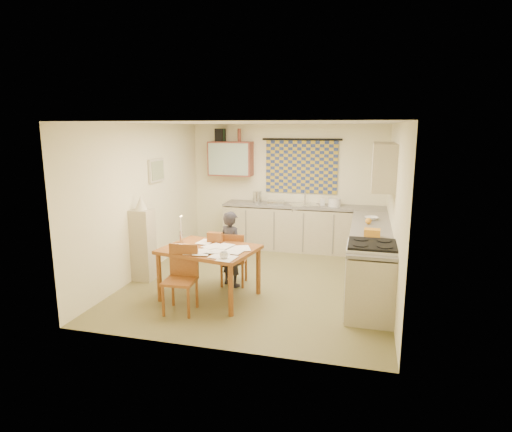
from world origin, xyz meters
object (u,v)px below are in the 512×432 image
(dining_table, at_px, (210,273))
(chair_far, at_px, (234,268))
(stove, at_px, (370,280))
(shelf_stand, at_px, (143,245))
(person, at_px, (231,249))
(counter_back, at_px, (305,228))
(counter_right, at_px, (370,259))

(dining_table, distance_m, chair_far, 0.63)
(stove, height_order, dining_table, stove)
(chair_far, distance_m, shelf_stand, 1.52)
(stove, distance_m, person, 2.17)
(stove, height_order, shelf_stand, shelf_stand)
(counter_back, height_order, shelf_stand, shelf_stand)
(chair_far, height_order, shelf_stand, shelf_stand)
(shelf_stand, bearing_deg, counter_right, 9.12)
(chair_far, bearing_deg, dining_table, 66.99)
(counter_back, xyz_separation_m, chair_far, (-0.81, -2.22, -0.19))
(dining_table, bearing_deg, chair_far, 84.28)
(counter_back, distance_m, chair_far, 2.37)
(counter_right, distance_m, stove, 1.05)
(dining_table, relative_size, shelf_stand, 1.24)
(counter_back, distance_m, person, 2.42)
(counter_back, height_order, person, person)
(stove, bearing_deg, dining_table, 179.06)
(counter_right, height_order, chair_far, counter_right)
(dining_table, bearing_deg, shelf_stand, 172.14)
(dining_table, bearing_deg, counter_back, 81.59)
(counter_right, bearing_deg, dining_table, -155.72)
(counter_back, bearing_deg, dining_table, -109.34)
(person, height_order, shelf_stand, person)
(counter_right, bearing_deg, stove, -90.00)
(counter_right, xyz_separation_m, person, (-2.09, -0.47, 0.14))
(dining_table, relative_size, chair_far, 1.69)
(counter_right, bearing_deg, person, -167.42)
(stove, distance_m, chair_far, 2.17)
(stove, relative_size, shelf_stand, 0.85)
(stove, xyz_separation_m, shelf_stand, (-3.54, 0.48, 0.09))
(chair_far, bearing_deg, shelf_stand, -0.57)
(counter_back, bearing_deg, person, -110.21)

